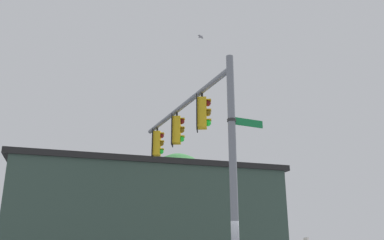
% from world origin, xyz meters
% --- Properties ---
extents(signal_pole, '(0.22, 0.22, 7.36)m').
position_xyz_m(signal_pole, '(0.00, 0.00, 3.68)').
color(signal_pole, slate).
rests_on(signal_pole, ground).
extents(mast_arm, '(6.65, 3.63, 0.18)m').
position_xyz_m(mast_arm, '(-3.28, -1.74, 6.94)').
color(mast_arm, slate).
extents(traffic_light_nearest_pole, '(0.54, 0.49, 1.31)m').
position_xyz_m(traffic_light_nearest_pole, '(-1.72, -0.89, 6.15)').
color(traffic_light_nearest_pole, black).
extents(traffic_light_mid_inner, '(0.54, 0.49, 1.31)m').
position_xyz_m(traffic_light_mid_inner, '(-3.70, -1.94, 6.15)').
color(traffic_light_mid_inner, black).
extents(traffic_light_mid_outer, '(0.54, 0.49, 1.31)m').
position_xyz_m(traffic_light_mid_outer, '(-5.68, -2.99, 6.15)').
color(traffic_light_mid_outer, black).
extents(street_name_sign, '(0.63, 1.07, 0.22)m').
position_xyz_m(street_name_sign, '(-0.15, 0.28, 5.32)').
color(street_name_sign, '#147238').
extents(bird_flying, '(0.28, 0.24, 0.09)m').
position_xyz_m(bird_flying, '(-4.93, -1.06, 10.82)').
color(bird_flying, gray).
extents(storefront_building, '(10.70, 15.49, 6.19)m').
position_xyz_m(storefront_building, '(-11.08, -4.24, 3.11)').
color(storefront_building, '#33473D').
rests_on(storefront_building, ground).
extents(tree_by_storefront, '(3.64, 3.64, 7.15)m').
position_xyz_m(tree_by_storefront, '(-12.13, -2.71, 5.29)').
color(tree_by_storefront, '#4C3823').
rests_on(tree_by_storefront, ground).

